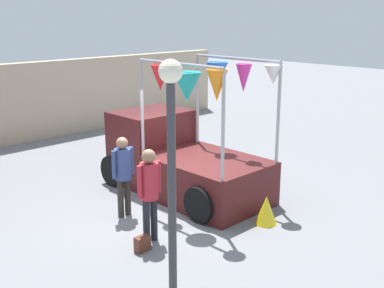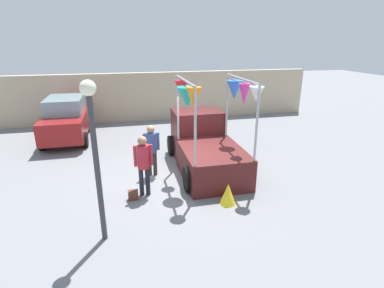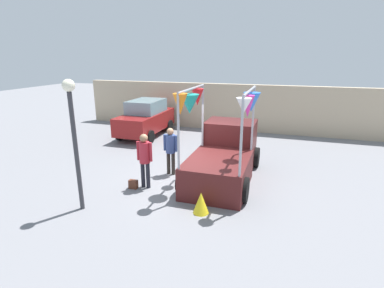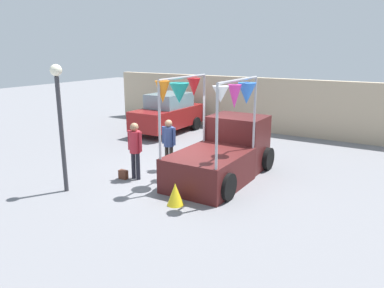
# 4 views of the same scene
# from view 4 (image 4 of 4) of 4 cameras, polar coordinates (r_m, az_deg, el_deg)

# --- Properties ---
(ground_plane) EXTENTS (60.00, 60.00, 0.00)m
(ground_plane) POSITION_cam_4_polar(r_m,az_deg,el_deg) (11.95, -1.11, -5.04)
(ground_plane) COLOR slate
(vendor_truck) EXTENTS (2.44, 4.07, 3.19)m
(vendor_truck) POSITION_cam_4_polar(r_m,az_deg,el_deg) (11.83, 4.95, -0.81)
(vendor_truck) COLOR #4C1919
(vendor_truck) RESTS_ON ground
(parked_car) EXTENTS (1.88, 4.00, 1.88)m
(parked_car) POSITION_cam_4_polar(r_m,az_deg,el_deg) (18.01, -3.68, 4.71)
(parked_car) COLOR maroon
(parked_car) RESTS_ON ground
(person_customer) EXTENTS (0.53, 0.34, 1.79)m
(person_customer) POSITION_cam_4_polar(r_m,az_deg,el_deg) (11.59, -8.69, -0.19)
(person_customer) COLOR black
(person_customer) RESTS_ON ground
(person_vendor) EXTENTS (0.53, 0.34, 1.71)m
(person_vendor) POSITION_cam_4_polar(r_m,az_deg,el_deg) (12.39, -3.56, 0.65)
(person_vendor) COLOR #2D2823
(person_vendor) RESTS_ON ground
(handbag) EXTENTS (0.28, 0.16, 0.28)m
(handbag) POSITION_cam_4_polar(r_m,az_deg,el_deg) (11.94, -10.43, -4.59)
(handbag) COLOR #592D1E
(handbag) RESTS_ON ground
(street_lamp) EXTENTS (0.32, 0.32, 3.57)m
(street_lamp) POSITION_cam_4_polar(r_m,az_deg,el_deg) (10.83, -19.55, 4.98)
(street_lamp) COLOR #333338
(street_lamp) RESTS_ON ground
(brick_boundary_wall) EXTENTS (18.00, 0.36, 2.60)m
(brick_boundary_wall) POSITION_cam_4_polar(r_m,az_deg,el_deg) (18.39, 11.81, 5.76)
(brick_boundary_wall) COLOR tan
(brick_boundary_wall) RESTS_ON ground
(folded_kite_bundle_sunflower) EXTENTS (0.54, 0.54, 0.60)m
(folded_kite_bundle_sunflower) POSITION_cam_4_polar(r_m,az_deg,el_deg) (9.81, -2.57, -7.65)
(folded_kite_bundle_sunflower) COLOR yellow
(folded_kite_bundle_sunflower) RESTS_ON ground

